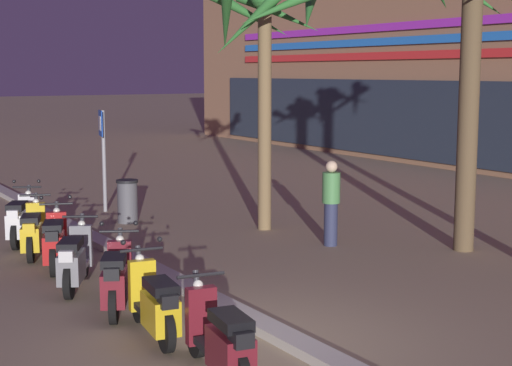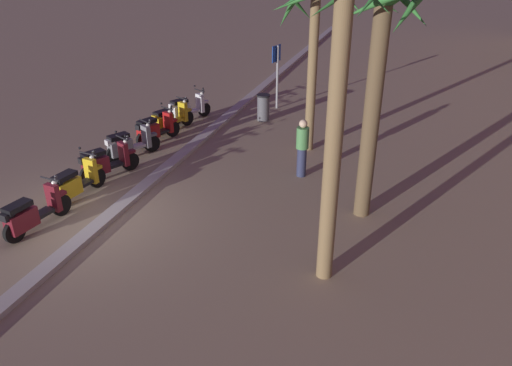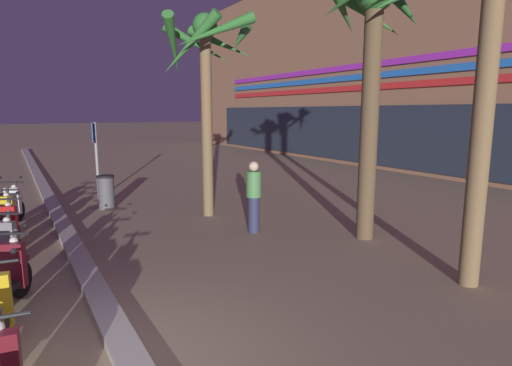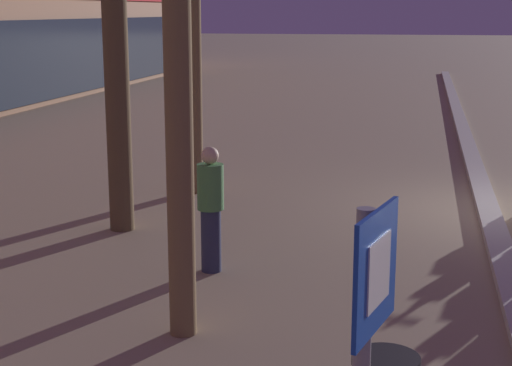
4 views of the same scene
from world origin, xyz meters
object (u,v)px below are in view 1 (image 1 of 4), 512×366
Objects in this scene: scooter_yellow_mid_rear at (154,305)px; scooter_white_last_in_row at (21,221)px; palm_tree_mid_walkway at (471,30)px; pedestrian_strolling_near_curb at (331,201)px; scooter_maroon_mid_centre at (221,341)px; crossing_sign at (103,149)px; scooter_yellow_second_in_line at (33,232)px; scooter_red_mid_front at (55,243)px; palm_tree_near_sign at (266,36)px; scooter_grey_lead_nearest at (75,261)px; scooter_maroon_gap_after_mid at (116,280)px; litter_bin at (128,201)px.

scooter_white_last_in_row is at bearing 179.40° from scooter_yellow_mid_rear.
palm_tree_mid_walkway is 4.02m from pedestrian_strolling_near_curb.
scooter_maroon_mid_centre is 1.12× the size of pedestrian_strolling_near_curb.
crossing_sign is at bearing 133.93° from scooter_white_last_in_row.
pedestrian_strolling_near_curb is at bearing -131.03° from palm_tree_mid_walkway.
scooter_yellow_second_in_line is 1.03× the size of scooter_red_mid_front.
scooter_yellow_mid_rear is 7.86m from palm_tree_near_sign.
scooter_grey_lead_nearest is 6.85m from crossing_sign.
scooter_grey_lead_nearest and scooter_maroon_mid_centre have the same top height.
palm_tree_mid_walkway reaches higher than scooter_yellow_second_in_line.
scooter_white_last_in_row is at bearing -46.07° from crossing_sign.
scooter_maroon_mid_centre is at bearing -14.25° from crossing_sign.
scooter_maroon_mid_centre is at bearing -0.15° from scooter_white_last_in_row.
crossing_sign reaches higher than scooter_white_last_in_row.
scooter_white_last_in_row is 0.32× the size of palm_tree_near_sign.
scooter_red_mid_front is 0.92× the size of scooter_maroon_mid_centre.
scooter_white_last_in_row is 1.02× the size of scooter_grey_lead_nearest.
scooter_yellow_second_in_line is 1.05× the size of scooter_grey_lead_nearest.
scooter_red_mid_front is 4.05m from scooter_yellow_mid_rear.
palm_tree_mid_walkway is at bearing 114.13° from scooter_maroon_mid_centre.
scooter_maroon_gap_after_mid reaches higher than scooter_yellow_second_in_line.
crossing_sign is (-10.44, 2.65, 1.05)m from scooter_maroon_mid_centre.
crossing_sign reaches higher than scooter_yellow_second_in_line.
scooter_maroon_gap_after_mid is (5.04, -0.06, 0.00)m from scooter_white_last_in_row.
crossing_sign is (-3.66, 2.72, 1.06)m from scooter_yellow_second_in_line.
scooter_yellow_second_in_line is 1.81× the size of litter_bin.
scooter_yellow_mid_rear reaches higher than scooter_grey_lead_nearest.
pedestrian_strolling_near_curb is (5.75, 2.36, -0.65)m from crossing_sign.
pedestrian_strolling_near_curb is at bearing 109.87° from scooter_maroon_gap_after_mid.
scooter_red_mid_front is 2.77m from scooter_maroon_gap_after_mid.
scooter_grey_lead_nearest is 1.00× the size of pedestrian_strolling_near_curb.
scooter_yellow_mid_rear is at bearing -43.61° from palm_tree_near_sign.
scooter_white_last_in_row is 0.69× the size of crossing_sign.
crossing_sign is 0.47× the size of palm_tree_near_sign.
scooter_maroon_gap_after_mid is at bearing -23.70° from litter_bin.
scooter_yellow_mid_rear is at bearing -0.60° from scooter_white_last_in_row.
palm_tree_near_sign is at bearing 29.52° from crossing_sign.
scooter_maroon_mid_centre is (6.78, 0.07, 0.01)m from scooter_yellow_second_in_line.
scooter_yellow_mid_rear is 9.31m from crossing_sign.
litter_bin is at bearing -150.08° from pedestrian_strolling_near_curb.
palm_tree_mid_walkway is at bearing 102.09° from scooter_yellow_mid_rear.
pedestrian_strolling_near_curb is 1.72× the size of litter_bin.
crossing_sign is at bearing 150.82° from scooter_red_mid_front.
scooter_white_last_in_row is 1.02× the size of pedestrian_strolling_near_curb.
scooter_white_last_in_row is 7.91m from scooter_maroon_mid_centre.
scooter_maroon_gap_after_mid is 7.78m from palm_tree_mid_walkway.
crossing_sign is 1.87m from litter_bin.
litter_bin is at bearing -1.82° from crossing_sign.
pedestrian_strolling_near_curb is at bearing 67.64° from scooter_yellow_second_in_line.
scooter_yellow_mid_rear is 5.94m from pedestrian_strolling_near_curb.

